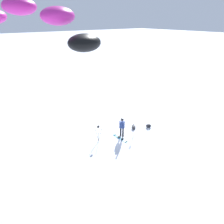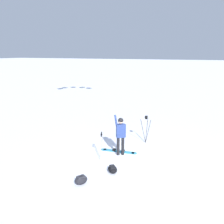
# 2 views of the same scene
# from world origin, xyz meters

# --- Properties ---
(ground_plane) EXTENTS (300.00, 300.00, 0.00)m
(ground_plane) POSITION_xyz_m (0.00, 0.00, 0.00)
(ground_plane) COLOR white
(snowboarder) EXTENTS (0.72, 0.61, 1.83)m
(snowboarder) POSITION_xyz_m (-0.63, -0.02, 1.11)
(snowboarder) COLOR black
(snowboarder) RESTS_ON ground_plane
(snowboard) EXTENTS (1.80, 0.44, 0.10)m
(snowboard) POSITION_xyz_m (-0.85, 0.30, 0.02)
(snowboard) COLOR teal
(snowboard) RESTS_ON ground_plane
(traction_kite) EXTENTS (4.35, 3.20, 1.27)m
(traction_kite) POSITION_xyz_m (-5.73, 7.85, 9.31)
(traction_kite) COLOR black
(gear_bag_large) EXTENTS (0.63, 0.67, 0.25)m
(gear_bag_large) POSITION_xyz_m (-0.27, -1.76, 0.13)
(gear_bag_large) COLOR black
(gear_bag_large) RESTS_ON ground_plane
(camera_tripod) EXTENTS (0.55, 0.53, 1.47)m
(camera_tripod) POSITION_xyz_m (-0.01, 2.01, 1.04)
(camera_tripod) COLOR #262628
(camera_tripod) RESTS_ON ground_plane
(gear_bag_small) EXTENTS (0.53, 0.59, 0.33)m
(gear_bag_small) POSITION_xyz_m (-0.94, -3.08, 0.17)
(gear_bag_small) COLOR black
(gear_bag_small) RESTS_ON ground_plane
(ski_poles) EXTENTS (0.25, 0.30, 1.23)m
(ski_poles) POSITION_xyz_m (-1.24, -0.78, 0.81)
(ski_poles) COLOR gray
(ski_poles) RESTS_ON ground_plane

